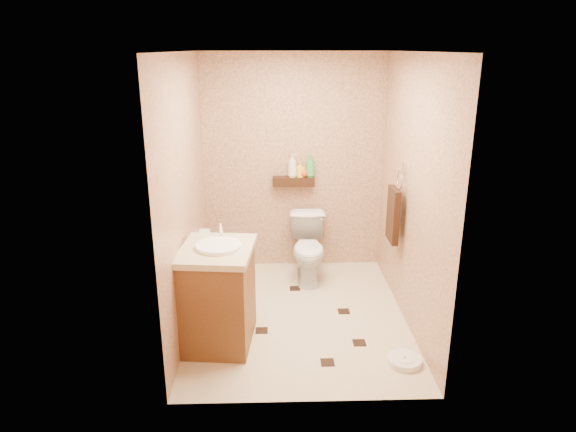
{
  "coord_description": "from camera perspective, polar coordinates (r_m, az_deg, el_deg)",
  "views": [
    {
      "loc": [
        -0.23,
        -4.34,
        2.43
      ],
      "look_at": [
        -0.09,
        0.25,
        0.92
      ],
      "focal_mm": 32.0,
      "sensor_mm": 36.0,
      "label": 1
    }
  ],
  "objects": [
    {
      "name": "wall_shelf",
      "position": [
        5.7,
        0.62,
        3.87
      ],
      "size": [
        0.46,
        0.14,
        0.1
      ],
      "primitive_type": "cube",
      "color": "#311C0D",
      "rests_on": "wall_back"
    },
    {
      "name": "ceiling",
      "position": [
        4.35,
        1.34,
        17.8
      ],
      "size": [
        2.0,
        2.5,
        0.02
      ],
      "primitive_type": "cube",
      "color": "silver",
      "rests_on": "wall_back"
    },
    {
      "name": "bottle_d",
      "position": [
        5.66,
        2.5,
        5.6
      ],
      "size": [
        0.11,
        0.11,
        0.25
      ],
      "primitive_type": "imported",
      "rotation": [
        0.0,
        0.0,
        3.01
      ],
      "color": "green",
      "rests_on": "wall_shelf"
    },
    {
      "name": "vanity",
      "position": [
        4.42,
        -7.74,
        -8.59
      ],
      "size": [
        0.65,
        0.77,
        1.01
      ],
      "rotation": [
        0.0,
        0.0,
        -0.1
      ],
      "color": "brown",
      "rests_on": "ground"
    },
    {
      "name": "towel_ring",
      "position": [
        4.96,
        11.66,
        0.4
      ],
      "size": [
        0.12,
        0.3,
        0.76
      ],
      "color": "silver",
      "rests_on": "wall_right"
    },
    {
      "name": "wall_left",
      "position": [
        4.58,
        -11.37,
        2.26
      ],
      "size": [
        0.04,
        2.5,
        2.4
      ],
      "primitive_type": "cube",
      "color": "tan",
      "rests_on": "ground"
    },
    {
      "name": "wall_front",
      "position": [
        3.34,
        2.33,
        -3.45
      ],
      "size": [
        2.0,
        0.04,
        2.4
      ],
      "primitive_type": "cube",
      "color": "tan",
      "rests_on": "ground"
    },
    {
      "name": "ground",
      "position": [
        4.98,
        1.14,
        -10.99
      ],
      "size": [
        2.5,
        2.5,
        0.0
      ],
      "primitive_type": "plane",
      "color": "beige",
      "rests_on": "ground"
    },
    {
      "name": "wall_right",
      "position": [
        4.68,
        13.57,
        2.44
      ],
      "size": [
        0.04,
        2.5,
        2.4
      ],
      "primitive_type": "cube",
      "color": "tan",
      "rests_on": "ground"
    },
    {
      "name": "toilet_brush",
      "position": [
        5.66,
        -6.65,
        -5.28
      ],
      "size": [
        0.12,
        0.12,
        0.53
      ],
      "color": "#196567",
      "rests_on": "ground"
    },
    {
      "name": "bottle_c",
      "position": [
        5.67,
        1.78,
        5.02
      ],
      "size": [
        0.12,
        0.12,
        0.13
      ],
      "primitive_type": "imported",
      "rotation": [
        0.0,
        0.0,
        2.97
      ],
      "color": "red",
      "rests_on": "wall_shelf"
    },
    {
      "name": "toilet_paper",
      "position": [
        5.37,
        -9.26,
        -1.98
      ],
      "size": [
        0.12,
        0.11,
        0.12
      ],
      "color": "white",
      "rests_on": "wall_left"
    },
    {
      "name": "wall_back",
      "position": [
        5.73,
        0.59,
        5.81
      ],
      "size": [
        2.0,
        0.04,
        2.4
      ],
      "primitive_type": "cube",
      "color": "tan",
      "rests_on": "ground"
    },
    {
      "name": "bottle_a",
      "position": [
        5.65,
        0.5,
        5.63
      ],
      "size": [
        0.13,
        0.13,
        0.26
      ],
      "primitive_type": "imported",
      "rotation": [
        0.0,
        0.0,
        1.27
      ],
      "color": "silver",
      "rests_on": "wall_shelf"
    },
    {
      "name": "toilet",
      "position": [
        5.59,
        2.32,
        -3.65
      ],
      "size": [
        0.39,
        0.69,
        0.7
      ],
      "primitive_type": "imported",
      "rotation": [
        0.0,
        0.0,
        -0.0
      ],
      "color": "white",
      "rests_on": "ground"
    },
    {
      "name": "bottle_b",
      "position": [
        5.67,
        1.35,
        5.23
      ],
      "size": [
        0.1,
        0.1,
        0.18
      ],
      "primitive_type": "imported",
      "rotation": [
        0.0,
        0.0,
        0.33
      ],
      "color": "yellow",
      "rests_on": "wall_shelf"
    },
    {
      "name": "floor_accents",
      "position": [
        4.93,
        1.55,
        -11.31
      ],
      "size": [
        1.23,
        1.46,
        0.01
      ],
      "color": "black",
      "rests_on": "ground"
    },
    {
      "name": "bathroom_scale",
      "position": [
        4.4,
        12.81,
        -15.39
      ],
      "size": [
        0.35,
        0.35,
        0.06
      ],
      "rotation": [
        0.0,
        0.0,
        -0.31
      ],
      "color": "white",
      "rests_on": "ground"
    }
  ]
}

